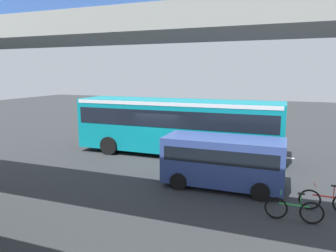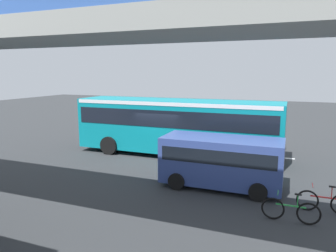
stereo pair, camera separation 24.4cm
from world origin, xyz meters
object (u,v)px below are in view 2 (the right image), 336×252
object	(u,v)px
parked_van	(221,159)
bicycle_green	(290,211)
city_bus	(177,122)
bicycle_red	(325,202)
pedestrian	(280,137)

from	to	relation	value
parked_van	bicycle_green	world-z (taller)	parked_van
city_bus	bicycle_green	world-z (taller)	city_bus
city_bus	bicycle_green	xyz separation A→B (m)	(-6.12, 6.42, -1.51)
city_bus	bicycle_red	size ratio (longest dim) A/B	6.52
bicycle_red	pedestrian	distance (m)	8.47
parked_van	city_bus	bearing A→B (deg)	-50.22
city_bus	pedestrian	world-z (taller)	city_bus
city_bus	pedestrian	size ratio (longest dim) A/B	6.44
bicycle_red	bicycle_green	size ratio (longest dim) A/B	1.00
bicycle_green	pedestrian	world-z (taller)	pedestrian
bicycle_green	bicycle_red	bearing A→B (deg)	-133.11
city_bus	bicycle_red	bearing A→B (deg)	143.61
parked_van	bicycle_red	distance (m)	4.02
parked_van	bicycle_green	size ratio (longest dim) A/B	2.71
parked_van	bicycle_green	bearing A→B (deg)	139.49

